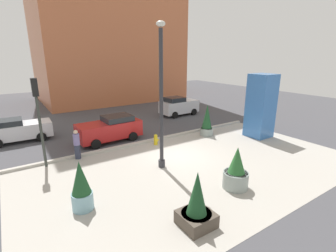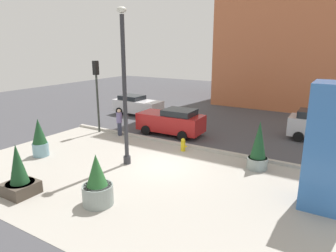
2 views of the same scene
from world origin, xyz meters
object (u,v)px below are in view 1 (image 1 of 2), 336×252
object	(u,v)px
car_curb_west	(110,129)
car_intersection	(179,106)
potted_plant_curbside	(236,172)
traffic_light_far_side	(38,109)
potted_plant_mid_plaza	(81,187)
fire_hydrant	(156,140)
potted_plant_near_right	(207,122)
car_passing_lane	(17,130)
potted_plant_by_pillar	(197,205)
pedestrian_by_curb	(77,143)
art_pillar_blue	(261,106)
lamp_post	(161,101)

from	to	relation	value
car_curb_west	car_intersection	world-z (taller)	car_intersection
potted_plant_curbside	traffic_light_far_side	bearing A→B (deg)	133.43
potted_plant_mid_plaza	fire_hydrant	size ratio (longest dim) A/B	2.73
potted_plant_near_right	car_passing_lane	distance (m)	13.46
potted_plant_by_pillar	car_passing_lane	size ratio (longest dim) A/B	0.50
potted_plant_near_right	potted_plant_by_pillar	size ratio (longest dim) A/B	1.12
potted_plant_mid_plaza	pedestrian_by_curb	bearing A→B (deg)	77.62
art_pillar_blue	potted_plant_mid_plaza	size ratio (longest dim) A/B	2.23
lamp_post	car_intersection	size ratio (longest dim) A/B	1.92
potted_plant_curbside	traffic_light_far_side	xyz separation A→B (m)	(-6.86, 7.25, 2.41)
potted_plant_curbside	potted_plant_by_pillar	world-z (taller)	potted_plant_by_pillar
lamp_post	traffic_light_far_side	distance (m)	6.33
lamp_post	traffic_light_far_side	world-z (taller)	lamp_post
lamp_post	car_curb_west	xyz separation A→B (m)	(-0.74, 5.58, -2.73)
potted_plant_mid_plaza	car_passing_lane	xyz separation A→B (m)	(-1.54, 10.58, -0.14)
art_pillar_blue	car_intersection	xyz separation A→B (m)	(-1.00, 8.70, -1.37)
potted_plant_mid_plaza	potted_plant_curbside	bearing A→B (deg)	-19.31
potted_plant_near_right	car_intersection	world-z (taller)	potted_plant_near_right
potted_plant_mid_plaza	fire_hydrant	world-z (taller)	potted_plant_mid_plaza
potted_plant_by_pillar	potted_plant_near_right	bearing A→B (deg)	45.98
potted_plant_mid_plaza	car_intersection	world-z (taller)	potted_plant_mid_plaza
potted_plant_curbside	potted_plant_mid_plaza	size ratio (longest dim) A/B	0.97
fire_hydrant	lamp_post	bearing A→B (deg)	-115.50
potted_plant_mid_plaza	potted_plant_by_pillar	world-z (taller)	potted_plant_by_pillar
potted_plant_near_right	car_intersection	size ratio (longest dim) A/B	0.61
traffic_light_far_side	lamp_post	bearing A→B (deg)	-33.93
potted_plant_by_pillar	fire_hydrant	bearing A→B (deg)	68.95
fire_hydrant	pedestrian_by_curb	bearing A→B (deg)	174.41
art_pillar_blue	car_curb_west	bearing A→B (deg)	151.90
car_intersection	car_curb_west	bearing A→B (deg)	-157.06
potted_plant_curbside	potted_plant_mid_plaza	xyz separation A→B (m)	(-6.26, 2.19, 0.17)
potted_plant_curbside	car_passing_lane	distance (m)	14.97
art_pillar_blue	potted_plant_mid_plaza	xyz separation A→B (m)	(-13.43, -2.02, -1.32)
pedestrian_by_curb	art_pillar_blue	bearing A→B (deg)	-14.19
traffic_light_far_side	car_curb_west	world-z (taller)	traffic_light_far_side
lamp_post	art_pillar_blue	world-z (taller)	lamp_post
car_curb_west	pedestrian_by_curb	bearing A→B (deg)	-144.46
car_curb_west	pedestrian_by_curb	distance (m)	3.41
potted_plant_by_pillar	car_intersection	distance (m)	16.78
lamp_post	pedestrian_by_curb	xyz separation A→B (m)	(-3.51, 3.60, -2.63)
pedestrian_by_curb	car_passing_lane	bearing A→B (deg)	116.10
potted_plant_curbside	potted_plant_by_pillar	xyz separation A→B (m)	(-3.17, -1.03, 0.03)
potted_plant_mid_plaza	car_passing_lane	distance (m)	10.70
car_passing_lane	potted_plant_by_pillar	bearing A→B (deg)	-71.45
art_pillar_blue	pedestrian_by_curb	bearing A→B (deg)	165.81
art_pillar_blue	potted_plant_near_right	distance (m)	4.02
potted_plant_by_pillar	pedestrian_by_curb	distance (m)	8.59
potted_plant_by_pillar	traffic_light_far_side	bearing A→B (deg)	114.04
fire_hydrant	car_passing_lane	distance (m)	9.71
fire_hydrant	pedestrian_by_curb	size ratio (longest dim) A/B	0.42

